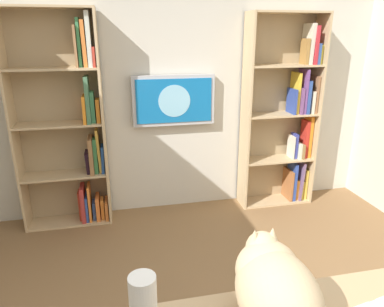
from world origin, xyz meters
TOP-DOWN VIEW (x-y plane):
  - wall_back at (0.00, -2.23)m, footprint 4.52×0.06m
  - bookshelf_left at (-1.24, -2.06)m, footprint 0.82×0.28m
  - bookshelf_right at (1.04, -2.07)m, footprint 0.84×0.28m
  - wall_mounted_tv at (0.01, -2.15)m, footprint 0.85×0.07m
  - cat at (0.05, 0.39)m, footprint 0.30×0.58m
  - paper_towel_roll at (0.55, 0.29)m, footprint 0.11×0.11m

SIDE VIEW (x-z plane):
  - paper_towel_roll at x=0.55m, z-range 0.76..0.99m
  - cat at x=0.05m, z-range 0.76..1.12m
  - bookshelf_right at x=1.04m, z-range -0.05..2.05m
  - bookshelf_left at x=-1.24m, z-range -0.03..2.04m
  - wall_mounted_tv at x=0.01m, z-range 0.95..1.47m
  - wall_back at x=0.00m, z-range 0.00..2.70m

